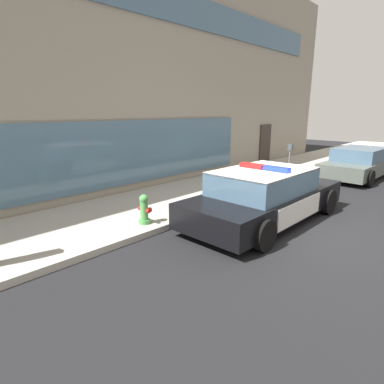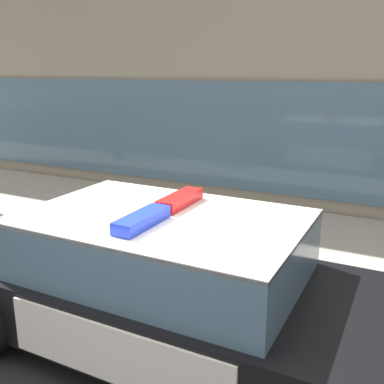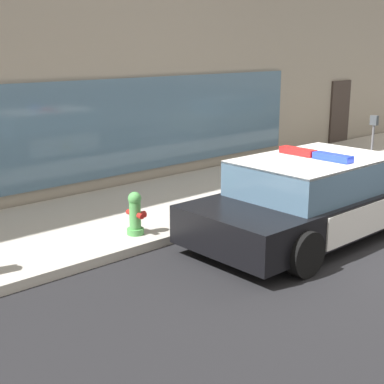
# 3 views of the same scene
# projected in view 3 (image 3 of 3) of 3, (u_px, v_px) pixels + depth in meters

# --- Properties ---
(ground) EXTENTS (48.00, 48.00, 0.00)m
(ground) POSITION_uv_depth(u_px,v_px,m) (350.00, 243.00, 9.28)
(ground) COLOR black
(sidewalk) EXTENTS (48.00, 3.36, 0.15)m
(sidewalk) POSITION_uv_depth(u_px,v_px,m) (201.00, 196.00, 11.85)
(sidewalk) COLOR #B2ADA3
(sidewalk) RESTS_ON ground
(storefront_building) EXTENTS (25.83, 10.26, 8.74)m
(storefront_building) POSITION_uv_depth(u_px,v_px,m) (34.00, 1.00, 15.59)
(storefront_building) COLOR gray
(storefront_building) RESTS_ON ground
(police_cruiser) EXTENTS (5.09, 2.19, 1.49)m
(police_cruiser) POSITION_uv_depth(u_px,v_px,m) (317.00, 197.00, 9.51)
(police_cruiser) COLOR black
(police_cruiser) RESTS_ON ground
(fire_hydrant) EXTENTS (0.34, 0.39, 0.73)m
(fire_hydrant) POSITION_uv_depth(u_px,v_px,m) (135.00, 214.00, 9.16)
(fire_hydrant) COLOR #4C994C
(fire_hydrant) RESTS_ON sidewalk
(parking_meter) EXTENTS (0.12, 0.18, 1.34)m
(parking_meter) POSITION_uv_depth(u_px,v_px,m) (373.00, 132.00, 13.97)
(parking_meter) COLOR slate
(parking_meter) RESTS_ON sidewalk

